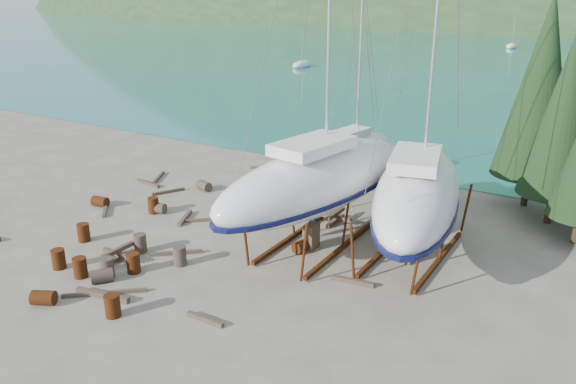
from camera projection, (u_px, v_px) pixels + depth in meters
The scene contains 44 objects.
ground at pixel (214, 254), 25.72m from camera, with size 600.00×600.00×0.00m, color #61594C.
far_house_left at pixel (408, 15), 206.78m from camera, with size 6.60×5.60×5.60m.
far_house_center at pixel (523, 18), 187.18m from camera, with size 6.60×5.60×5.60m.
cypress_near_right at pixel (565, 113), 27.28m from camera, with size 3.60×3.60×10.00m.
cypress_back_left at pixel (542, 87), 29.33m from camera, with size 4.14×4.14×11.50m.
moored_boat_left at pixel (302, 65), 88.50m from camera, with size 2.00×5.00×6.05m.
moored_boat_far at pixel (512, 46), 117.88m from camera, with size 2.00×5.00×6.05m.
large_sailboat_near at pixel (319, 179), 25.73m from camera, with size 5.93×13.32×20.26m.
large_sailboat_far at pixel (417, 191), 24.51m from camera, with size 6.29×12.57×19.09m.
small_sailboat_shore at pixel (353, 151), 34.75m from camera, with size 3.65×8.04×12.39m.
worker at pixel (314, 220), 27.07m from camera, with size 0.69×0.45×1.88m, color navy.
drum_0 at pixel (84, 232), 26.94m from camera, with size 0.58×0.58×0.88m, color #51290D.
drum_1 at pixel (102, 276), 23.16m from camera, with size 0.58×0.58×0.88m, color #2D2823.
drum_2 at pixel (100, 201), 31.33m from camera, with size 0.58×0.58×0.88m, color #51290D.
drum_4 at pixel (284, 180), 34.91m from camera, with size 0.58×0.58×0.88m, color #51290D.
drum_5 at pixel (140, 243), 25.79m from camera, with size 0.58×0.58×0.88m, color #2D2823.
drum_6 at pixel (302, 246), 25.89m from camera, with size 0.58×0.58×0.88m, color #51290D.
drum_7 at pixel (112, 306), 20.68m from camera, with size 0.58×0.58×0.88m, color #51290D.
drum_8 at pixel (153, 205), 30.36m from camera, with size 0.58×0.58×0.88m, color #51290D.
drum_9 at pixel (204, 186), 33.83m from camera, with size 0.58×0.58×0.88m, color #2D2823.
drum_10 at pixel (59, 259), 24.28m from camera, with size 0.58×0.58×0.88m, color #51290D.
drum_11 at pixel (298, 197), 32.04m from camera, with size 0.58×0.58×0.88m, color #2D2823.
drum_12 at pixel (44, 298), 21.50m from camera, with size 0.58×0.58×0.88m, color #51290D.
drum_13 at pixel (80, 267), 23.53m from camera, with size 0.58×0.58×0.88m, color #51290D.
drum_14 at pixel (133, 263), 23.93m from camera, with size 0.58×0.58×0.88m, color #51290D.
drum_15 at pixel (157, 208), 30.39m from camera, with size 0.58×0.58×0.88m, color #2D2823.
drum_16 at pixel (107, 268), 23.50m from camera, with size 0.58×0.58×0.88m, color #2D2823.
drum_17 at pixel (180, 256), 24.57m from camera, with size 0.58×0.58×0.88m, color #2D2823.
timber_0 at pixel (282, 166), 38.48m from camera, with size 0.14×2.34×0.14m, color brown.
timber_1 at pixel (352, 281), 23.12m from camera, with size 0.19×1.84×0.19m, color brown.
timber_2 at pixel (148, 183), 34.89m from camera, with size 0.19×2.04×0.19m, color brown.
timber_3 at pixel (105, 293), 22.27m from camera, with size 0.15×3.29×0.15m, color brown.
timber_4 at pixel (168, 192), 33.47m from camera, with size 0.17×2.02×0.17m, color brown.
timber_5 at pixel (176, 253), 25.66m from camera, with size 0.16×2.43×0.16m, color brown.
timber_7 at pixel (205, 319), 20.46m from camera, with size 0.17×1.61×0.17m, color brown.
timber_8 at pixel (185, 218), 29.57m from camera, with size 0.19×1.98×0.19m, color brown.
timber_9 at pixel (266, 168), 37.96m from camera, with size 0.15×2.11×0.15m, color brown.
timber_10 at pixel (240, 204), 31.55m from camera, with size 0.16×3.04×0.16m, color brown.
timber_11 at pixel (210, 220), 29.40m from camera, with size 0.15×2.85×0.15m, color brown.
timber_12 at pixel (105, 209), 30.77m from camera, with size 0.17×2.19×0.17m, color brown.
timber_16 at pixel (103, 295), 22.04m from camera, with size 0.23×2.42×0.23m, color brown.
timber_17 at pixel (159, 177), 36.05m from camera, with size 0.16×2.28×0.16m, color brown.
timber_pile_fore at pixel (118, 254), 25.04m from camera, with size 1.80×1.80×0.60m.
timber_pile_aft at pixel (335, 217), 29.12m from camera, with size 1.80×1.80×0.60m.
Camera 1 is at (15.01, -18.07, 11.38)m, focal length 35.00 mm.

